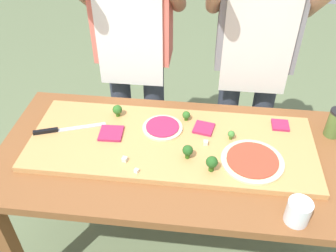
% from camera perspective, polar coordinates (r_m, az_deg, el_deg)
% --- Properties ---
extents(ground_plane, '(8.00, 8.00, 0.00)m').
position_cam_1_polar(ground_plane, '(2.21, 0.94, -18.82)').
color(ground_plane, '#60704C').
extents(prep_table, '(1.57, 0.76, 0.78)m').
position_cam_1_polar(prep_table, '(1.69, 1.17, -6.77)').
color(prep_table, brown).
rests_on(prep_table, ground).
extents(cutting_board, '(1.25, 0.48, 0.03)m').
position_cam_1_polar(cutting_board, '(1.63, 0.51, -2.68)').
color(cutting_board, tan).
rests_on(cutting_board, prep_table).
extents(chefs_knife, '(0.31, 0.13, 0.02)m').
position_cam_1_polar(chefs_knife, '(1.74, -16.50, -0.55)').
color(chefs_knife, '#B7BABF').
rests_on(chefs_knife, cutting_board).
extents(pizza_whole_beet_magenta, '(0.19, 0.19, 0.02)m').
position_cam_1_polar(pizza_whole_beet_magenta, '(1.68, -0.86, -0.23)').
color(pizza_whole_beet_magenta, beige).
rests_on(pizza_whole_beet_magenta, cutting_board).
extents(pizza_whole_tomato_red, '(0.26, 0.26, 0.02)m').
position_cam_1_polar(pizza_whole_tomato_red, '(1.56, 12.97, -5.28)').
color(pizza_whole_tomato_red, beige).
rests_on(pizza_whole_tomato_red, cutting_board).
extents(pizza_slice_center, '(0.11, 0.11, 0.01)m').
position_cam_1_polar(pizza_slice_center, '(1.67, -8.83, -1.12)').
color(pizza_slice_center, '#9E234C').
rests_on(pizza_slice_center, cutting_board).
extents(pizza_slice_far_left, '(0.10, 0.10, 0.01)m').
position_cam_1_polar(pizza_slice_far_left, '(1.69, 5.56, -0.35)').
color(pizza_slice_far_left, '#9E234C').
rests_on(pizza_slice_far_left, cutting_board).
extents(pizza_slice_far_right, '(0.08, 0.08, 0.01)m').
position_cam_1_polar(pizza_slice_far_right, '(1.77, 17.04, 0.13)').
color(pizza_slice_far_right, '#9E234C').
rests_on(pizza_slice_far_right, cutting_board).
extents(broccoli_floret_front_left, '(0.04, 0.04, 0.06)m').
position_cam_1_polar(broccoli_floret_front_left, '(1.52, 3.08, -3.86)').
color(broccoli_floret_front_left, '#2C5915').
rests_on(broccoli_floret_front_left, cutting_board).
extents(broccoli_floret_front_right, '(0.05, 0.05, 0.07)m').
position_cam_1_polar(broccoli_floret_front_right, '(1.47, 6.82, -5.67)').
color(broccoli_floret_front_right, '#2C5915').
rests_on(broccoli_floret_front_right, cutting_board).
extents(broccoli_floret_back_right, '(0.04, 0.04, 0.05)m').
position_cam_1_polar(broccoli_floret_back_right, '(1.72, 2.85, 1.68)').
color(broccoli_floret_back_right, '#366618').
rests_on(broccoli_floret_back_right, cutting_board).
extents(broccoli_floret_center_right, '(0.03, 0.03, 0.04)m').
position_cam_1_polar(broccoli_floret_center_right, '(1.64, 9.79, -1.29)').
color(broccoli_floret_center_right, '#487A23').
rests_on(broccoli_floret_center_right, cutting_board).
extents(broccoli_floret_back_left, '(0.05, 0.05, 0.06)m').
position_cam_1_polar(broccoli_floret_back_left, '(1.76, -7.87, 2.48)').
color(broccoli_floret_back_left, '#366618').
rests_on(broccoli_floret_back_left, cutting_board).
extents(cheese_crumble_a, '(0.02, 0.02, 0.02)m').
position_cam_1_polar(cheese_crumble_a, '(1.53, -6.76, -5.15)').
color(cheese_crumble_a, silver).
rests_on(cheese_crumble_a, cutting_board).
extents(cheese_crumble_b, '(0.02, 0.02, 0.02)m').
position_cam_1_polar(cheese_crumble_b, '(1.48, -4.93, -6.94)').
color(cheese_crumble_b, white).
rests_on(cheese_crumble_b, cutting_board).
extents(cheese_crumble_c, '(0.02, 0.02, 0.02)m').
position_cam_1_polar(cheese_crumble_c, '(1.61, 5.88, -2.61)').
color(cheese_crumble_c, silver).
rests_on(cheese_crumble_c, cutting_board).
extents(flour_cup, '(0.09, 0.09, 0.09)m').
position_cam_1_polar(flour_cup, '(1.41, 19.51, -12.58)').
color(flour_cup, white).
rests_on(flour_cup, prep_table).
extents(sauce_jar, '(0.07, 0.07, 0.14)m').
position_cam_1_polar(sauce_jar, '(1.81, 24.51, 0.44)').
color(sauce_jar, '#517033').
rests_on(sauce_jar, prep_table).
extents(cook_left, '(0.54, 0.39, 1.67)m').
position_cam_1_polar(cook_left, '(2.01, -5.39, 13.05)').
color(cook_left, '#333847').
rests_on(cook_left, ground).
extents(cook_right, '(0.54, 0.39, 1.67)m').
position_cam_1_polar(cook_right, '(1.98, 13.37, 11.81)').
color(cook_right, '#333847').
rests_on(cook_right, ground).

